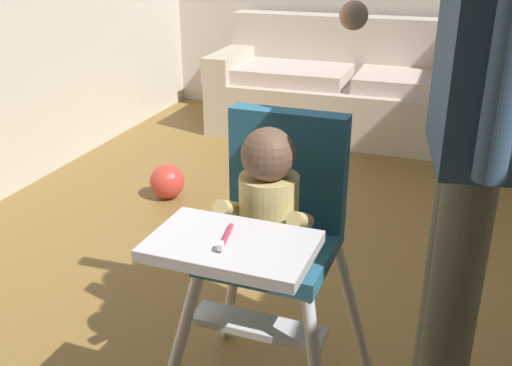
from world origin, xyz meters
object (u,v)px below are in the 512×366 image
high_chair (271,220)px  toy_ball (167,181)px  couch (355,91)px  adult_standing (472,133)px

high_chair → toy_ball: bearing=-140.5°
couch → toy_ball: couch is taller
high_chair → adult_standing: bearing=99.5°
adult_standing → toy_ball: 2.26m
adult_standing → high_chair: bearing=-0.5°
couch → toy_ball: (-0.81, -1.63, -0.23)m
couch → adult_standing: size_ratio=1.25×
couch → adult_standing: bearing=14.9°
adult_standing → toy_ball: bearing=-48.1°
high_chair → couch: bearing=-173.0°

